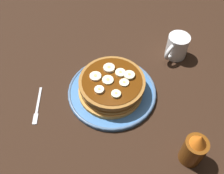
# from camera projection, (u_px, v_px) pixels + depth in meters

# --- Properties ---
(ground_plane) EXTENTS (1.40, 1.40, 0.03)m
(ground_plane) POSITION_uv_depth(u_px,v_px,m) (112.00, 96.00, 0.79)
(ground_plane) COLOR black
(plate) EXTENTS (0.27, 0.27, 0.01)m
(plate) POSITION_uv_depth(u_px,v_px,m) (112.00, 92.00, 0.78)
(plate) COLOR #3F72B2
(plate) RESTS_ON ground_plane
(pancake_stack) EXTENTS (0.20, 0.20, 0.05)m
(pancake_stack) POSITION_uv_depth(u_px,v_px,m) (111.00, 86.00, 0.75)
(pancake_stack) COLOR #CC8E43
(pancake_stack) RESTS_ON plate
(banana_slice_0) EXTENTS (0.03, 0.03, 0.01)m
(banana_slice_0) POSITION_uv_depth(u_px,v_px,m) (108.00, 80.00, 0.73)
(banana_slice_0) COLOR #F2F0BE
(banana_slice_0) RESTS_ON pancake_stack
(banana_slice_1) EXTENTS (0.03, 0.03, 0.01)m
(banana_slice_1) POSITION_uv_depth(u_px,v_px,m) (109.00, 68.00, 0.75)
(banana_slice_1) COLOR beige
(banana_slice_1) RESTS_ON pancake_stack
(banana_slice_2) EXTENTS (0.03, 0.03, 0.01)m
(banana_slice_2) POSITION_uv_depth(u_px,v_px,m) (116.00, 94.00, 0.70)
(banana_slice_2) COLOR #ECF2BB
(banana_slice_2) RESTS_ON pancake_stack
(banana_slice_3) EXTENTS (0.03, 0.03, 0.01)m
(banana_slice_3) POSITION_uv_depth(u_px,v_px,m) (129.00, 75.00, 0.74)
(banana_slice_3) COLOR #ECEFC2
(banana_slice_3) RESTS_ON pancake_stack
(banana_slice_4) EXTENTS (0.03, 0.03, 0.01)m
(banana_slice_4) POSITION_uv_depth(u_px,v_px,m) (124.00, 83.00, 0.72)
(banana_slice_4) COLOR #F6EDC4
(banana_slice_4) RESTS_ON pancake_stack
(banana_slice_5) EXTENTS (0.03, 0.03, 0.01)m
(banana_slice_5) POSITION_uv_depth(u_px,v_px,m) (95.00, 76.00, 0.74)
(banana_slice_5) COLOR #FEEBC2
(banana_slice_5) RESTS_ON pancake_stack
(banana_slice_6) EXTENTS (0.03, 0.03, 0.01)m
(banana_slice_6) POSITION_uv_depth(u_px,v_px,m) (119.00, 72.00, 0.75)
(banana_slice_6) COLOR #F0F3C4
(banana_slice_6) RESTS_ON pancake_stack
(banana_slice_7) EXTENTS (0.03, 0.03, 0.01)m
(banana_slice_7) POSITION_uv_depth(u_px,v_px,m) (98.00, 89.00, 0.71)
(banana_slice_7) COLOR #F4E6C4
(banana_slice_7) RESTS_ON pancake_stack
(coffee_mug) EXTENTS (0.10, 0.07, 0.08)m
(coffee_mug) POSITION_uv_depth(u_px,v_px,m) (177.00, 47.00, 0.85)
(coffee_mug) COLOR white
(coffee_mug) RESTS_ON ground_plane
(fork) EXTENTS (0.10, 0.10, 0.01)m
(fork) POSITION_uv_depth(u_px,v_px,m) (37.00, 107.00, 0.75)
(fork) COLOR silver
(fork) RESTS_ON ground_plane
(syrup_bottle) EXTENTS (0.06, 0.06, 0.12)m
(syrup_bottle) POSITION_uv_depth(u_px,v_px,m) (194.00, 149.00, 0.62)
(syrup_bottle) COLOR brown
(syrup_bottle) RESTS_ON ground_plane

